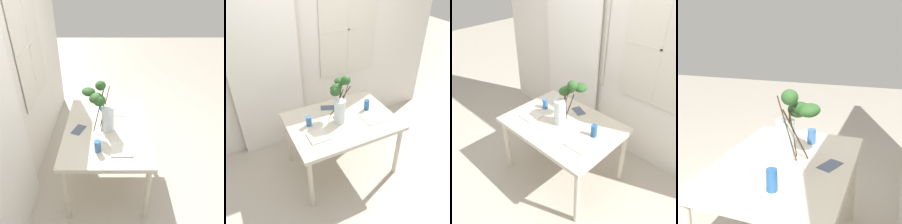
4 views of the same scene
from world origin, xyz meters
TOP-DOWN VIEW (x-y plane):
  - ground at (0.00, 0.00)m, footprint 14.00×14.00m
  - back_wall_with_windows at (-0.00, 0.98)m, footprint 4.10×0.14m
  - curtain_sheer_side at (-0.65, 0.85)m, footprint 0.91×0.03m
  - dining_table at (0.00, 0.00)m, footprint 1.28×0.94m
  - vase_with_branches at (-0.01, 0.05)m, footprint 0.30×0.37m
  - drinking_glass_blue_left at (-0.38, 0.08)m, footprint 0.07×0.07m
  - drinking_glass_blue_right at (0.39, 0.06)m, footprint 0.07×0.07m
  - plate_square_left at (-0.37, -0.16)m, footprint 0.22×0.22m
  - plate_square_right at (0.37, -0.12)m, footprint 0.28×0.28m
  - napkin_folded at (-0.04, 0.31)m, footprint 0.21×0.17m

SIDE VIEW (x-z plane):
  - ground at x=0.00m, z-range 0.00..0.00m
  - dining_table at x=0.00m, z-range 0.31..1.08m
  - napkin_folded at x=-0.04m, z-range 0.77..0.78m
  - plate_square_right at x=0.37m, z-range 0.77..0.78m
  - plate_square_left at x=-0.37m, z-range 0.77..0.79m
  - drinking_glass_blue_left at x=-0.38m, z-range 0.77..0.89m
  - drinking_glass_blue_right at x=0.39m, z-range 0.77..0.91m
  - vase_with_branches at x=-0.01m, z-range 0.77..1.31m
  - curtain_sheer_side at x=-0.65m, z-range 0.00..2.21m
  - back_wall_with_windows at x=0.00m, z-range 0.00..2.87m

